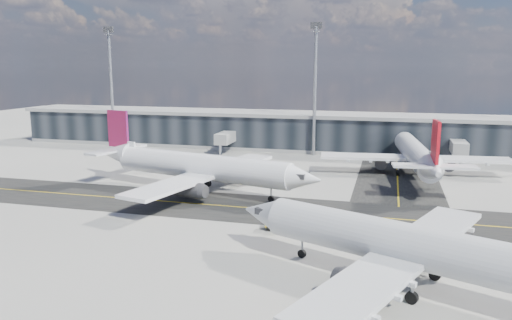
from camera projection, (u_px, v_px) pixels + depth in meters
The scene contains 9 objects.
ground at pixel (259, 217), 66.25m from camera, with size 300.00×300.00×0.00m, color gray.
taxiway_lanes at pixel (302, 199), 75.44m from camera, with size 180.00×63.00×0.03m.
terminal_concourse at pixel (318, 133), 117.57m from camera, with size 152.00×19.80×8.80m.
floodlight_masts at pixel (315, 85), 108.84m from camera, with size 102.50×0.70×28.90m.
airliner_af at pixel (199, 167), 79.22m from camera, with size 40.97×35.22×12.25m.
airliner_redtail at pixel (416, 155), 90.26m from camera, with size 34.56×40.45×11.97m.
airliner_near at pixel (422, 249), 44.18m from camera, with size 38.28×33.09×11.83m.
baggage_tug at pixel (282, 221), 61.17m from camera, with size 3.62×2.20×2.14m.
service_van at pixel (424, 160), 101.89m from camera, with size 2.33×5.06×1.41m, color white.
Camera 1 is at (16.13, -61.55, 19.98)m, focal length 35.00 mm.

